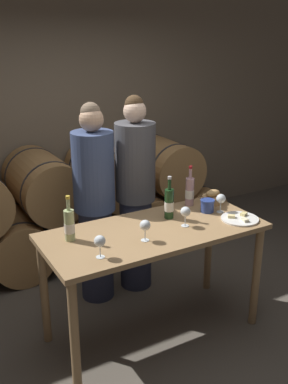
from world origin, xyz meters
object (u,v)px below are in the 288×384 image
at_px(wine_glass_center, 185,212).
at_px(cheese_plate, 240,219).
at_px(person_right, 135,195).
at_px(bread_basket, 213,198).
at_px(wine_glass_left, 145,226).
at_px(wine_bottle_red, 169,204).
at_px(person_left, 95,204).
at_px(wine_glass_far_left, 100,242).
at_px(wine_glass_right, 221,199).
at_px(wine_bottle_white, 69,225).
at_px(wine_bottle_rose, 190,191).
at_px(tasting_table, 154,243).
at_px(blue_crock, 207,205).

bearing_deg(wine_glass_center, cheese_plate, -14.30).
distance_m(person_right, wine_glass_center, 0.79).
distance_m(bread_basket, wine_glass_left, 0.95).
relative_size(person_right, wine_glass_center, 11.52).
bearing_deg(wine_bottle_red, person_left, 123.44).
height_order(wine_bottle_red, wine_glass_center, wine_bottle_red).
height_order(person_left, wine_glass_far_left, person_left).
relative_size(person_right, wine_glass_right, 11.52).
distance_m(person_left, wine_glass_right, 1.08).
height_order(cheese_plate, wine_glass_far_left, wine_glass_far_left).
distance_m(wine_bottle_white, wine_glass_left, 0.53).
bearing_deg(person_left, bread_basket, -28.62).
distance_m(cheese_plate, wine_glass_far_left, 1.23).
bearing_deg(wine_bottle_red, bread_basket, 10.66).
bearing_deg(wine_bottle_rose, wine_bottle_red, -153.40).
distance_m(wine_bottle_white, wine_glass_far_left, 0.35).
relative_size(cheese_plate, wine_glass_left, 1.88).
bearing_deg(person_right, wine_glass_left, -114.36).
bearing_deg(wine_glass_left, person_right, 65.64).
bearing_deg(wine_bottle_white, person_left, 52.52).
bearing_deg(wine_bottle_rose, wine_bottle_white, -172.75).
distance_m(wine_bottle_red, wine_glass_right, 0.45).
relative_size(wine_bottle_white, wine_glass_center, 2.13).
bearing_deg(wine_bottle_rose, bread_basket, -15.56).
bearing_deg(person_left, wine_glass_center, -62.34).
xyz_separation_m(cheese_plate, wine_glass_left, (-0.84, 0.05, 0.11)).
bearing_deg(tasting_table, wine_glass_left, -138.51).
relative_size(tasting_table, wine_bottle_rose, 4.86).
xyz_separation_m(wine_bottle_white, wine_glass_far_left, (0.08, -0.34, -0.00)).
distance_m(wine_bottle_white, wine_bottle_rose, 1.15).
xyz_separation_m(wine_bottle_white, cheese_plate, (1.30, -0.32, -0.11)).
relative_size(tasting_table, wine_glass_right, 10.73).
bearing_deg(wine_glass_left, bread_basket, 22.15).
height_order(wine_bottle_white, cheese_plate, wine_bottle_white).
bearing_deg(blue_crock, bread_basket, 40.60).
bearing_deg(wine_glass_left, tasting_table, 41.49).
height_order(tasting_table, wine_bottle_rose, wine_bottle_rose).
bearing_deg(bread_basket, wine_glass_left, -157.85).
distance_m(person_right, wine_bottle_rose, 0.53).
bearing_deg(wine_glass_right, wine_glass_center, -168.10).
distance_m(person_left, wine_bottle_white, 0.74).
bearing_deg(wine_glass_far_left, wine_glass_center, 10.28).
bearing_deg(cheese_plate, person_right, 116.89).
distance_m(wine_bottle_white, wine_glass_center, 0.88).
distance_m(bread_basket, wine_glass_far_left, 1.34).
bearing_deg(tasting_table, wine_glass_right, 1.53).
relative_size(wine_bottle_white, bread_basket, 1.85).
bearing_deg(blue_crock, wine_bottle_rose, 101.23).
xyz_separation_m(person_right, bread_basket, (0.50, -0.49, 0.04)).
bearing_deg(wine_glass_far_left, bread_basket, 18.85).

